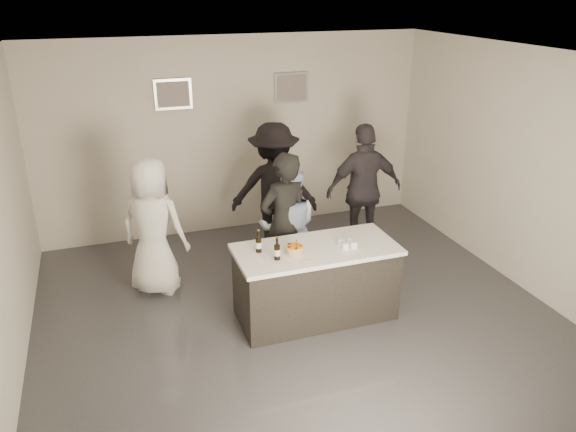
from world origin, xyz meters
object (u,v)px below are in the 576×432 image
object	(u,v)px
beer_bottle_a	(259,241)
person_main_blue	(289,228)
bar_counter	(316,282)
cake	(294,250)
beer_bottle_b	(277,249)
person_guest_right	(364,190)
person_main_black	(284,224)
person_guest_back	(274,189)
person_guest_left	(153,227)

from	to	relation	value
beer_bottle_a	person_main_blue	size ratio (longest dim) A/B	0.17
bar_counter	beer_bottle_a	distance (m)	0.88
bar_counter	cake	size ratio (longest dim) A/B	9.26
beer_bottle_b	person_guest_right	bearing A→B (deg)	40.93
beer_bottle_a	beer_bottle_b	bearing A→B (deg)	-60.47
cake	bar_counter	bearing A→B (deg)	9.96
beer_bottle_a	person_main_black	world-z (taller)	person_main_black
bar_counter	beer_bottle_a	world-z (taller)	beer_bottle_a
person_guest_back	person_main_black	bearing A→B (deg)	96.47
beer_bottle_a	person_guest_left	bearing A→B (deg)	132.52
beer_bottle_a	person_main_black	size ratio (longest dim) A/B	0.14
beer_bottle_a	beer_bottle_b	distance (m)	0.28
beer_bottle_b	person_main_blue	world-z (taller)	person_main_blue
beer_bottle_b	person_guest_left	size ratio (longest dim) A/B	0.15
person_guest_left	person_guest_right	distance (m)	2.99
person_guest_left	person_guest_right	size ratio (longest dim) A/B	0.93
beer_bottle_b	person_main_black	distance (m)	0.93
person_guest_left	bar_counter	bearing A→B (deg)	176.77
bar_counter	person_guest_back	bearing A→B (deg)	87.07
beer_bottle_b	person_main_black	xyz separation A→B (m)	(0.37, 0.85, -0.11)
person_main_blue	person_guest_right	distance (m)	1.46
beer_bottle_a	person_guest_back	xyz separation A→B (m)	(0.75, 1.78, -0.07)
beer_bottle_a	beer_bottle_b	world-z (taller)	same
beer_bottle_a	person_main_blue	distance (m)	1.00
person_main_black	person_main_blue	xyz separation A→B (m)	(0.11, 0.14, -0.13)
person_main_blue	person_main_black	bearing A→B (deg)	66.24
beer_bottle_a	bar_counter	bearing A→B (deg)	-9.24
person_main_blue	beer_bottle_a	bearing A→B (deg)	65.65
person_guest_back	beer_bottle_a	bearing A→B (deg)	85.43
bar_counter	person_main_blue	size ratio (longest dim) A/B	1.18
beer_bottle_b	person_guest_back	distance (m)	2.11
bar_counter	person_main_black	xyz separation A→B (m)	(-0.15, 0.72, 0.47)
beer_bottle_a	person_guest_right	size ratio (longest dim) A/B	0.14
person_guest_back	person_guest_left	bearing A→B (deg)	38.14
bar_counter	person_guest_back	distance (m)	1.95
person_main_black	person_guest_right	xyz separation A→B (m)	(1.44, 0.72, 0.04)
cake	beer_bottle_b	world-z (taller)	beer_bottle_b
beer_bottle_a	person_guest_back	world-z (taller)	person_guest_back
person_main_black	cake	bearing A→B (deg)	65.79
beer_bottle_a	person_main_blue	bearing A→B (deg)	50.56
person_guest_left	person_main_black	bearing A→B (deg)	-165.69
bar_counter	person_guest_right	xyz separation A→B (m)	(1.30, 1.43, 0.50)
bar_counter	beer_bottle_a	xyz separation A→B (m)	(-0.65, 0.11, 0.58)
bar_counter	beer_bottle_b	xyz separation A→B (m)	(-0.51, -0.14, 0.58)
person_main_black	person_main_blue	world-z (taller)	person_main_black
beer_bottle_b	person_guest_back	size ratio (longest dim) A/B	0.14
beer_bottle_a	person_guest_back	distance (m)	1.93
person_main_blue	person_guest_left	world-z (taller)	person_guest_left
bar_counter	person_main_black	size ratio (longest dim) A/B	1.01
beer_bottle_a	beer_bottle_b	xyz separation A→B (m)	(0.14, -0.24, 0.00)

